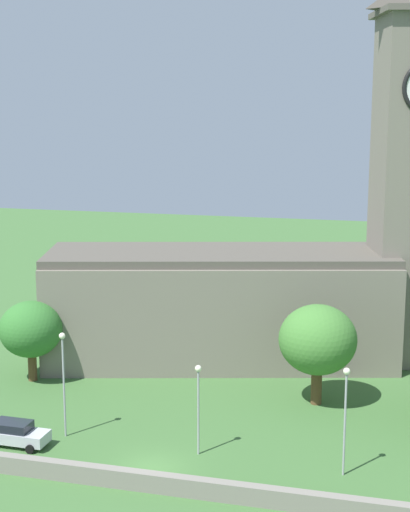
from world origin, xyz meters
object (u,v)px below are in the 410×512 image
object	(u,v)px
church	(281,262)
tree_riverside_west	(318,340)
streetlamp_central	(198,394)
streetlamp_west_mid	(63,368)
car_silver	(15,433)
tree_churchyard	(31,329)
streetlamp_east_mid	(346,404)

from	to	relation	value
church	tree_riverside_west	world-z (taller)	church
streetlamp_central	streetlamp_west_mid	bearing A→B (deg)	177.80
church	car_silver	size ratio (longest dim) A/B	8.18
tree_churchyard	streetlamp_east_mid	bearing A→B (deg)	-21.66
streetlamp_west_mid	streetlamp_east_mid	distance (m)	19.38
tree_riverside_west	streetlamp_west_mid	bearing A→B (deg)	-146.94
streetlamp_central	tree_churchyard	size ratio (longest dim) A/B	0.90
streetlamp_west_mid	tree_churchyard	distance (m)	12.31
car_silver	streetlamp_west_mid	size ratio (longest dim) A/B	0.61
car_silver	tree_riverside_west	distance (m)	23.33
tree_riverside_west	tree_churchyard	xyz separation A→B (m)	(-23.80, -0.86, -0.69)
streetlamp_west_mid	streetlamp_east_mid	size ratio (longest dim) A/B	1.07
streetlamp_central	tree_riverside_west	size ratio (longest dim) A/B	0.78
streetlamp_central	streetlamp_east_mid	size ratio (longest dim) A/B	0.88
streetlamp_central	streetlamp_east_mid	world-z (taller)	streetlamp_east_mid
tree_riverside_west	tree_churchyard	distance (m)	23.83
church	streetlamp_east_mid	world-z (taller)	church
church	streetlamp_central	xyz separation A→B (m)	(-1.92, -21.18, -4.82)
streetlamp_west_mid	tree_riverside_west	distance (m)	19.43
streetlamp_east_mid	tree_riverside_west	bearing A→B (deg)	104.93
church	car_silver	bearing A→B (deg)	-122.00
car_silver	streetlamp_west_mid	bearing A→B (deg)	39.68
church	tree_riverside_west	bearing A→B (deg)	-65.78
streetlamp_east_mid	tree_churchyard	size ratio (longest dim) A/B	1.03
car_silver	streetlamp_west_mid	distance (m)	5.42
car_silver	church	bearing A→B (deg)	58.00
church	streetlamp_west_mid	bearing A→B (deg)	-119.34
tree_churchyard	car_silver	bearing A→B (deg)	-68.13
streetlamp_east_mid	tree_churchyard	xyz separation A→B (m)	(-26.88, 10.67, -0.24)
streetlamp_west_mid	tree_riverside_west	world-z (taller)	tree_riverside_west
streetlamp_west_mid	tree_churchyard	world-z (taller)	streetlamp_west_mid
church	streetlamp_west_mid	world-z (taller)	church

